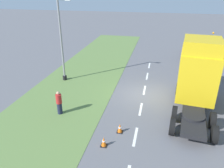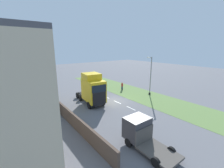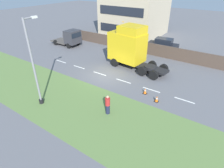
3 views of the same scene
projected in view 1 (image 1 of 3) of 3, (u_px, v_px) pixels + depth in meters
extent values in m
plane|color=slate|center=(144.00, 95.00, 17.71)|extent=(120.00, 120.00, 0.00)
cube|color=#607F42|center=(74.00, 88.00, 18.89)|extent=(7.00, 44.00, 0.01)
cube|color=white|center=(135.00, 136.00, 12.82)|extent=(0.16, 1.80, 0.00)
cube|color=white|center=(141.00, 109.00, 15.66)|extent=(0.16, 1.80, 0.00)
cube|color=white|center=(144.00, 90.00, 18.51)|extent=(0.16, 1.80, 0.00)
cube|color=white|center=(147.00, 76.00, 21.36)|extent=(0.16, 1.80, 0.00)
cube|color=white|center=(149.00, 65.00, 24.20)|extent=(0.16, 1.80, 0.00)
cube|color=black|center=(193.00, 105.00, 14.85)|extent=(2.20, 7.57, 0.24)
cube|color=gold|center=(197.00, 72.00, 15.56)|extent=(2.94, 4.36, 3.30)
cube|color=black|center=(196.00, 72.00, 17.66)|extent=(2.11, 0.30, 1.85)
cube|color=black|center=(198.00, 55.00, 17.06)|extent=(2.24, 0.31, 1.06)
cube|color=gold|center=(203.00, 46.00, 14.17)|extent=(2.65, 2.92, 0.90)
sphere|color=orange|center=(213.00, 33.00, 15.34)|extent=(0.14, 0.14, 0.14)
cylinder|color=black|center=(194.00, 116.00, 13.33)|extent=(1.52, 1.52, 0.12)
cylinder|color=black|center=(178.00, 89.00, 17.50)|extent=(0.44, 1.07, 1.04)
cylinder|color=black|center=(209.00, 93.00, 16.82)|extent=(0.44, 1.07, 1.04)
cylinder|color=black|center=(174.00, 114.00, 14.12)|extent=(0.44, 1.07, 1.04)
cylinder|color=black|center=(213.00, 120.00, 13.44)|extent=(0.44, 1.07, 1.04)
cylinder|color=black|center=(172.00, 127.00, 12.84)|extent=(0.44, 1.07, 1.04)
cylinder|color=black|center=(215.00, 134.00, 12.16)|extent=(0.44, 1.07, 1.04)
cube|color=#333338|center=(199.00, 47.00, 25.17)|extent=(2.26, 1.81, 2.00)
cube|color=black|center=(201.00, 46.00, 24.20)|extent=(1.97, 0.07, 0.72)
cube|color=#4C4742|center=(195.00, 51.00, 27.87)|extent=(2.29, 3.33, 0.18)
cube|color=#4C4742|center=(198.00, 48.00, 26.12)|extent=(2.24, 0.14, 1.40)
cylinder|color=black|center=(207.00, 58.00, 25.44)|extent=(0.25, 0.80, 0.80)
cylinder|color=black|center=(188.00, 57.00, 25.87)|extent=(0.25, 0.80, 0.80)
cylinder|color=black|center=(203.00, 51.00, 28.14)|extent=(0.25, 0.80, 0.80)
cylinder|color=black|center=(186.00, 50.00, 28.57)|extent=(0.25, 0.80, 0.80)
cylinder|color=black|center=(65.00, 78.00, 20.46)|extent=(0.38, 0.38, 0.40)
cylinder|color=gray|center=(61.00, 42.00, 19.06)|extent=(0.17, 0.17, 7.18)
cylinder|color=#1E233D|center=(60.00, 108.00, 14.96)|extent=(0.34, 0.34, 0.82)
cylinder|color=#B22626|center=(59.00, 99.00, 14.66)|extent=(0.39, 0.39, 0.65)
sphere|color=tan|center=(58.00, 93.00, 14.48)|extent=(0.22, 0.22, 0.22)
cube|color=black|center=(120.00, 132.00, 13.20)|extent=(0.36, 0.36, 0.03)
cone|color=orange|center=(120.00, 128.00, 13.08)|extent=(0.28, 0.28, 0.55)
cylinder|color=white|center=(120.00, 127.00, 13.07)|extent=(0.17, 0.17, 0.07)
cube|color=black|center=(104.00, 146.00, 12.07)|extent=(0.36, 0.36, 0.03)
cone|color=orange|center=(104.00, 141.00, 11.95)|extent=(0.28, 0.28, 0.55)
cylinder|color=white|center=(104.00, 141.00, 11.94)|extent=(0.17, 0.17, 0.07)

